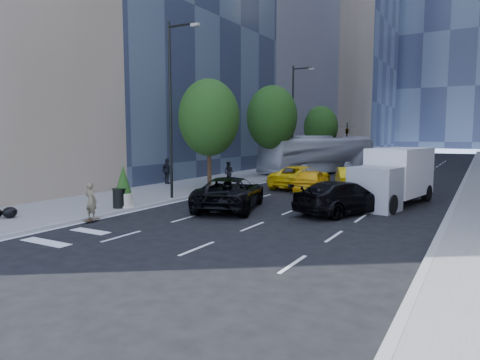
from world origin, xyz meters
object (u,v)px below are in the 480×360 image
Objects in this scene: skateboarder at (91,204)px; black_sedan_lincoln at (230,193)px; black_sedan_mercedes at (344,197)px; planter_shrub at (123,187)px; box_truck at (394,176)px; trash_can at (119,198)px; city_bus at (319,155)px.

black_sedan_lincoln is (3.60, 5.86, 0.02)m from skateboarder.
black_sedan_mercedes is 11.03m from planter_shrub.
black_sedan_mercedes is 0.82× the size of box_truck.
trash_can is at bearing -90.00° from planter_shrub.
box_truck is at bearing 36.94° from trash_can.
skateboarder is 11.75m from black_sedan_mercedes.
city_bus reaches higher than planter_shrub.
city_bus is (0.80, 27.36, 1.04)m from skateboarder.
black_sedan_lincoln is 2.80× the size of planter_shrub.
box_truck reaches higher than black_sedan_lincoln.
box_truck is at bearing -159.34° from black_sedan_lincoln.
black_sedan_lincoln is 9.01m from box_truck.
box_truck is 3.15× the size of planter_shrub.
trash_can is (-10.06, -4.84, -0.18)m from black_sedan_mercedes.
box_truck reaches higher than planter_shrub.
city_bus reaches higher than trash_can.
city_bus is 24.48m from planter_shrub.
black_sedan_lincoln is 21.71m from city_bus.
planter_shrub is (-11.66, -8.45, -0.39)m from box_truck.
black_sedan_lincoln reaches higher than black_sedan_mercedes.
trash_can is (-11.66, -8.76, -0.94)m from box_truck.
black_sedan_lincoln reaches higher than trash_can.
planter_shrub is at bearing 90.00° from trash_can.
box_truck is 14.40m from planter_shrub.
box_truck is (7.06, 5.55, 0.73)m from black_sedan_lincoln.
trash_can is at bearing -74.02° from skateboarder.
black_sedan_mercedes is (5.46, 1.62, -0.04)m from black_sedan_lincoln.
box_truck is (10.66, 11.41, 0.74)m from skateboarder.
black_sedan_mercedes is at bearing 25.70° from trash_can.
black_sedan_mercedes is 5.80× the size of trash_can.
planter_shrub is at bearing -76.07° from skateboarder.
box_truck is at bearing -35.32° from city_bus.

